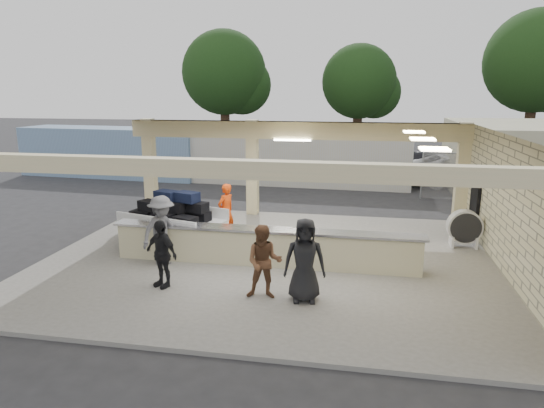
% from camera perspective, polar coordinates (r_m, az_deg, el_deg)
% --- Properties ---
extents(ground, '(120.00, 120.00, 0.00)m').
position_cam_1_polar(ground, '(13.41, -0.46, -6.75)').
color(ground, '#27272A').
rests_on(ground, ground).
extents(pavilion, '(12.01, 10.00, 3.55)m').
position_cam_1_polar(pavilion, '(13.61, 0.94, -0.52)').
color(pavilion, slate).
rests_on(pavilion, ground).
extents(baggage_counter, '(8.20, 0.58, 0.98)m').
position_cam_1_polar(baggage_counter, '(12.75, -0.89, -5.03)').
color(baggage_counter, '#C1B890').
rests_on(baggage_counter, pavilion).
extents(luggage_cart, '(3.13, 2.41, 1.62)m').
position_cam_1_polar(luggage_cart, '(14.56, -11.57, -1.40)').
color(luggage_cart, silver).
rests_on(luggage_cart, pavilion).
extents(drum_fan, '(1.01, 0.55, 1.10)m').
position_cam_1_polar(drum_fan, '(15.22, 21.70, -2.55)').
color(drum_fan, silver).
rests_on(drum_fan, pavilion).
extents(baggage_handler, '(0.59, 0.71, 1.71)m').
position_cam_1_polar(baggage_handler, '(15.00, -5.45, -0.81)').
color(baggage_handler, '#EE420C').
rests_on(baggage_handler, pavilion).
extents(passenger_a, '(0.84, 0.43, 1.66)m').
position_cam_1_polar(passenger_a, '(10.65, -0.93, -6.84)').
color(passenger_a, brown).
rests_on(passenger_a, pavilion).
extents(passenger_b, '(1.00, 0.70, 1.60)m').
position_cam_1_polar(passenger_b, '(11.56, -12.90, -5.70)').
color(passenger_b, black).
rests_on(passenger_b, pavilion).
extents(passenger_c, '(0.98, 1.25, 1.86)m').
position_cam_1_polar(passenger_c, '(12.90, -12.82, -3.10)').
color(passenger_c, '#515257').
rests_on(passenger_c, pavilion).
extents(passenger_d, '(0.95, 0.50, 1.85)m').
position_cam_1_polar(passenger_d, '(10.51, 3.86, -6.61)').
color(passenger_d, black).
rests_on(passenger_d, pavilion).
extents(car_white_a, '(5.88, 4.00, 1.53)m').
position_cam_1_polar(car_white_a, '(25.69, 21.64, 3.79)').
color(car_white_a, silver).
rests_on(car_white_a, ground).
extents(car_dark, '(4.07, 2.73, 1.28)m').
position_cam_1_polar(car_dark, '(27.82, 17.61, 4.51)').
color(car_dark, black).
rests_on(car_dark, ground).
extents(container_white, '(12.02, 2.92, 2.58)m').
position_cam_1_polar(container_white, '(24.36, 1.92, 5.50)').
color(container_white, beige).
rests_on(container_white, ground).
extents(container_blue, '(10.17, 3.13, 2.61)m').
position_cam_1_polar(container_blue, '(27.83, -18.24, 5.84)').
color(container_blue, '#7294B6').
rests_on(container_blue, ground).
extents(tree_left, '(6.60, 6.30, 9.00)m').
position_cam_1_polar(tree_left, '(37.90, -5.10, 14.76)').
color(tree_left, '#382619').
rests_on(tree_left, ground).
extents(tree_mid, '(6.00, 5.60, 8.00)m').
position_cam_1_polar(tree_mid, '(38.53, 10.68, 13.63)').
color(tree_mid, '#382619').
rests_on(tree_mid, ground).
extents(tree_right, '(7.20, 7.00, 10.00)m').
position_cam_1_polar(tree_right, '(39.41, 29.04, 14.05)').
color(tree_right, '#382619').
rests_on(tree_right, ground).
extents(adjacent_building, '(6.00, 8.00, 3.20)m').
position_cam_1_polar(adjacent_building, '(23.66, 27.95, 4.48)').
color(adjacent_building, beige).
rests_on(adjacent_building, ground).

